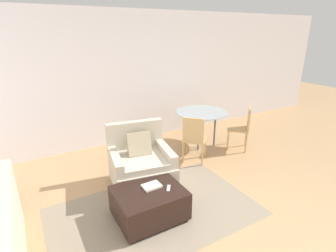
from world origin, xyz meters
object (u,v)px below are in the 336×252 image
(armchair, at_px, (141,164))
(dining_chair_near_left, at_px, (194,136))
(book_stack, at_px, (152,186))
(ottoman, at_px, (149,202))
(tv_remote_primary, at_px, (169,188))
(dining_table, at_px, (201,116))
(dining_chair_near_right, at_px, (243,125))

(armchair, xyz_separation_m, dining_chair_near_left, (1.17, 0.22, 0.15))
(book_stack, bearing_deg, ottoman, -143.13)
(armchair, distance_m, ottoman, 0.81)
(ottoman, distance_m, tv_remote_primary, 0.32)
(tv_remote_primary, distance_m, dining_table, 2.46)
(book_stack, relative_size, dining_chair_near_left, 0.27)
(ottoman, xyz_separation_m, dining_table, (2.01, 1.60, 0.43))
(book_stack, bearing_deg, tv_remote_primary, -39.53)
(tv_remote_primary, relative_size, dining_chair_near_left, 0.16)
(dining_chair_near_left, bearing_deg, tv_remote_primary, -137.03)
(dining_table, bearing_deg, armchair, -154.89)
(armchair, distance_m, dining_chair_near_left, 1.20)
(armchair, relative_size, dining_table, 0.96)
(ottoman, xyz_separation_m, book_stack, (0.07, 0.05, 0.20))
(dining_table, distance_m, dining_chair_near_left, 0.87)
(dining_table, xyz_separation_m, dining_chair_near_left, (-0.61, -0.61, -0.14))
(book_stack, bearing_deg, armchair, 77.07)
(tv_remote_primary, xyz_separation_m, dining_chair_near_right, (2.38, 1.08, 0.10))
(armchair, relative_size, book_stack, 4.33)
(book_stack, bearing_deg, dining_chair_near_right, 20.25)
(ottoman, xyz_separation_m, dining_chair_near_right, (2.61, 0.99, 0.29))
(armchair, height_order, dining_chair_near_left, armchair)
(book_stack, xyz_separation_m, dining_table, (1.94, 1.55, 0.22))
(dining_table, relative_size, dining_chair_near_right, 1.20)
(tv_remote_primary, height_order, dining_table, dining_table)
(book_stack, bearing_deg, dining_table, 38.57)
(ottoman, distance_m, dining_chair_near_left, 1.74)
(ottoman, bearing_deg, tv_remote_primary, -21.05)
(armchair, relative_size, dining_chair_near_right, 1.15)
(armchair, bearing_deg, ottoman, -106.79)
(ottoman, relative_size, dining_chair_near_right, 0.96)
(armchair, distance_m, book_stack, 0.74)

